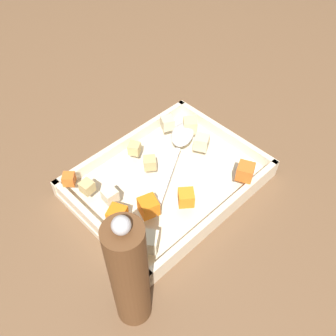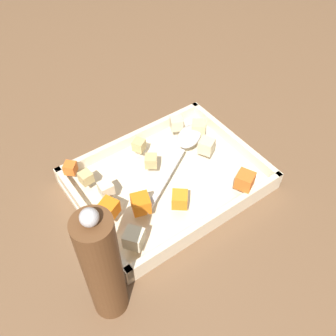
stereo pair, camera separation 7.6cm
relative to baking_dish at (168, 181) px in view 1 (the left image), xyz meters
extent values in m
plane|color=brown|center=(0.00, -0.02, -0.01)|extent=(4.00, 4.00, 0.00)
cube|color=beige|center=(0.00, 0.00, 0.00)|extent=(0.36, 0.28, 0.01)
cube|color=beige|center=(0.00, -0.13, 0.02)|extent=(0.36, 0.01, 0.03)
cube|color=beige|center=(0.00, 0.13, 0.02)|extent=(0.36, 0.01, 0.03)
cube|color=beige|center=(-0.18, 0.00, 0.02)|extent=(0.01, 0.28, 0.03)
cube|color=beige|center=(0.18, 0.00, 0.02)|extent=(0.01, 0.28, 0.03)
cube|color=orange|center=(0.14, 0.02, 0.04)|extent=(0.04, 0.04, 0.03)
cube|color=orange|center=(0.09, 0.05, 0.05)|extent=(0.04, 0.04, 0.03)
cube|color=orange|center=(0.03, 0.08, 0.04)|extent=(0.04, 0.04, 0.03)
cube|color=orange|center=(-0.10, 0.11, 0.04)|extent=(0.04, 0.04, 0.03)
cube|color=orange|center=(0.16, -0.11, 0.04)|extent=(0.03, 0.03, 0.02)
cube|color=beige|center=(-0.09, -0.09, 0.04)|extent=(0.03, 0.03, 0.03)
cube|color=tan|center=(0.14, -0.07, 0.04)|extent=(0.03, 0.03, 0.02)
cube|color=#E0CC89|center=(-0.12, -0.05, 0.04)|extent=(0.04, 0.04, 0.03)
cube|color=tan|center=(0.01, -0.09, 0.04)|extent=(0.03, 0.03, 0.02)
cube|color=tan|center=(0.02, -0.03, 0.04)|extent=(0.03, 0.03, 0.02)
cube|color=beige|center=(-0.10, 0.00, 0.04)|extent=(0.04, 0.04, 0.03)
cube|color=beige|center=(0.14, 0.10, 0.04)|extent=(0.04, 0.04, 0.03)
cube|color=beige|center=(0.13, -0.02, 0.04)|extent=(0.03, 0.03, 0.03)
ellipsoid|color=silver|center=(-0.09, -0.05, 0.04)|extent=(0.09, 0.08, 0.02)
cube|color=silver|center=(0.02, 0.02, 0.03)|extent=(0.16, 0.10, 0.01)
cylinder|color=brown|center=(0.22, 0.15, 0.10)|extent=(0.06, 0.06, 0.23)
sphere|color=#B7B7BC|center=(0.22, 0.15, 0.23)|extent=(0.02, 0.02, 0.02)
camera|label=1|loc=(0.35, 0.36, 0.60)|focal=41.28mm
camera|label=2|loc=(0.30, 0.41, 0.60)|focal=41.28mm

